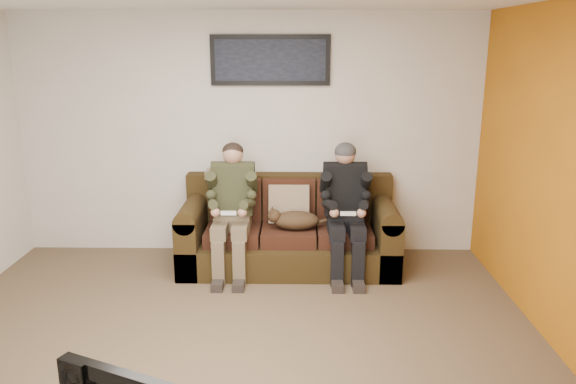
{
  "coord_description": "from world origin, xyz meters",
  "views": [
    {
      "loc": [
        0.51,
        -3.77,
        2.27
      ],
      "look_at": [
        0.43,
        1.2,
        0.95
      ],
      "focal_mm": 35.0,
      "sensor_mm": 36.0,
      "label": 1
    }
  ],
  "objects_px": {
    "person_left": "(232,201)",
    "cat": "(294,220)",
    "framed_poster": "(270,60)",
    "sofa": "(289,232)",
    "person_right": "(345,202)"
  },
  "relations": [
    {
      "from": "person_left",
      "to": "cat",
      "type": "bearing_deg",
      "value": -0.84
    },
    {
      "from": "person_left",
      "to": "framed_poster",
      "type": "relative_size",
      "value": 1.04
    },
    {
      "from": "sofa",
      "to": "person_right",
      "type": "relative_size",
      "value": 1.69
    },
    {
      "from": "person_left",
      "to": "sofa",
      "type": "bearing_deg",
      "value": 18.01
    },
    {
      "from": "sofa",
      "to": "person_right",
      "type": "distance_m",
      "value": 0.72
    },
    {
      "from": "person_left",
      "to": "person_right",
      "type": "height_order",
      "value": "person_right"
    },
    {
      "from": "framed_poster",
      "to": "person_left",
      "type": "bearing_deg",
      "value": -122.89
    },
    {
      "from": "cat",
      "to": "person_right",
      "type": "bearing_deg",
      "value": 1.06
    },
    {
      "from": "sofa",
      "to": "framed_poster",
      "type": "xyz_separation_m",
      "value": [
        -0.2,
        0.39,
        1.76
      ]
    },
    {
      "from": "person_right",
      "to": "framed_poster",
      "type": "height_order",
      "value": "framed_poster"
    },
    {
      "from": "person_left",
      "to": "framed_poster",
      "type": "height_order",
      "value": "framed_poster"
    },
    {
      "from": "person_right",
      "to": "sofa",
      "type": "bearing_deg",
      "value": 162.03
    },
    {
      "from": "person_right",
      "to": "cat",
      "type": "xyz_separation_m",
      "value": [
        -0.51,
        -0.01,
        -0.19
      ]
    },
    {
      "from": "cat",
      "to": "framed_poster",
      "type": "distance_m",
      "value": 1.68
    },
    {
      "from": "person_right",
      "to": "cat",
      "type": "relative_size",
      "value": 1.98
    }
  ]
}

